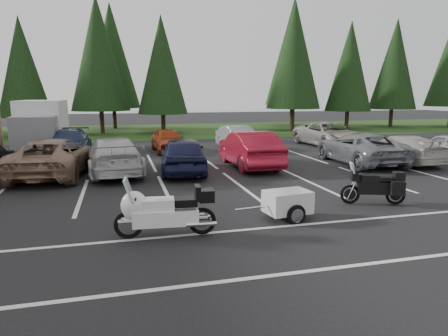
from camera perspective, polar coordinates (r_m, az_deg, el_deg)
ground at (r=13.24m, az=1.64°, el=-3.71°), size 120.00×120.00×0.00m
grass_strip at (r=36.64m, az=-9.03°, el=5.27°), size 80.00×16.00×0.01m
lake_water at (r=67.82m, az=-8.33°, el=7.62°), size 70.00×50.00×0.02m
box_truck at (r=25.26m, az=-24.77°, el=5.45°), size 2.40×5.60×2.90m
stall_markings at (r=15.12m, az=-0.49°, el=-1.90°), size 32.00×16.00×0.01m
conifer_3 at (r=34.47m, az=-26.91°, el=12.74°), size 3.87×3.87×9.02m
conifer_4 at (r=35.39m, az=-17.53°, el=15.34°), size 4.80×4.80×11.17m
conifer_5 at (r=34.19m, az=-8.88°, el=14.36°), size 4.14×4.14×9.63m
conifer_6 at (r=37.96m, az=10.03°, el=15.56°), size 4.93×4.93×11.48m
conifer_7 at (r=40.21m, az=17.52°, el=13.66°), size 4.27×4.27×9.94m
conifer_8 at (r=44.01m, az=23.22°, el=13.47°), size 4.53×4.53×10.56m
conifer_back_b at (r=39.97m, az=-15.76°, el=15.16°), size 4.97×4.97×11.58m
conifer_back_c at (r=43.11m, az=9.87°, el=15.98°), size 5.50×5.50×12.81m
car_near_2 at (r=17.38m, az=-23.26°, el=1.42°), size 3.08×5.74×1.53m
car_near_3 at (r=17.09m, az=-15.50°, el=1.72°), size 2.58×5.37×1.51m
car_near_4 at (r=16.75m, az=-5.90°, el=1.92°), size 2.26×4.66×1.53m
car_near_5 at (r=18.07m, az=3.62°, el=2.72°), size 1.73×4.94×1.63m
car_near_6 at (r=20.02m, az=18.84°, el=2.72°), size 2.69×5.42×1.48m
car_near_7 at (r=20.89m, az=23.82°, el=2.50°), size 2.08×4.70×1.34m
car_near_8 at (r=22.57m, az=29.32°, el=2.63°), size 1.87×4.13×1.38m
car_far_1 at (r=22.58m, az=-21.18°, el=3.32°), size 1.99×4.88×1.42m
car_far_2 at (r=23.06m, az=-8.01°, el=3.98°), size 1.79×4.04×1.35m
car_far_3 at (r=23.56m, az=2.13°, el=4.28°), size 1.90×4.39×1.41m
car_far_4 at (r=26.19m, az=14.65°, el=4.69°), size 2.78×5.57×1.51m
touring_motorcycle at (r=9.25m, az=-8.37°, el=-5.51°), size 2.64×1.02×1.43m
cargo_trailer at (r=10.65m, az=9.04°, el=-5.21°), size 1.79×1.16×0.77m
adventure_motorcycle at (r=12.67m, az=20.58°, el=-2.05°), size 2.24×1.38×1.29m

